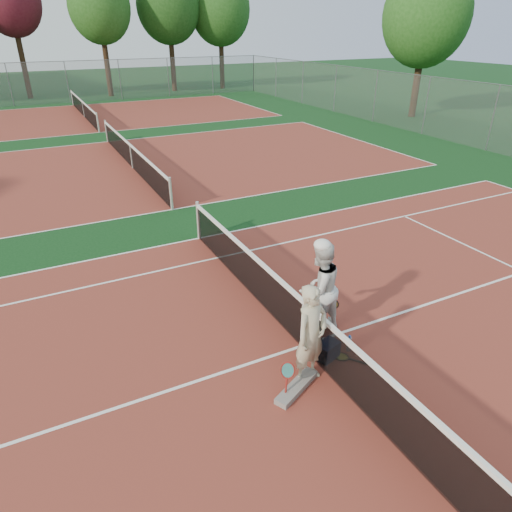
% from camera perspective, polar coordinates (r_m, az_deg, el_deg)
% --- Properties ---
extents(ground, '(130.00, 130.00, 0.00)m').
position_cam_1_polar(ground, '(8.83, 5.73, -11.16)').
color(ground, black).
rests_on(ground, ground).
extents(court_main, '(23.77, 10.97, 0.01)m').
position_cam_1_polar(court_main, '(8.82, 5.73, -11.15)').
color(court_main, maroon).
rests_on(court_main, ground).
extents(court_far_a, '(23.77, 10.97, 0.01)m').
position_cam_1_polar(court_far_a, '(20.39, -15.14, 10.58)').
color(court_far_a, maroon).
rests_on(court_far_a, ground).
extents(court_far_b, '(23.77, 10.97, 0.01)m').
position_cam_1_polar(court_far_b, '(33.44, -20.64, 15.96)').
color(court_far_b, maroon).
rests_on(court_far_b, ground).
extents(net_main, '(0.10, 10.98, 1.02)m').
position_cam_1_polar(net_main, '(8.52, 5.89, -8.46)').
color(net_main, black).
rests_on(net_main, ground).
extents(net_far_a, '(0.10, 10.98, 1.02)m').
position_cam_1_polar(net_far_a, '(20.27, -15.31, 11.95)').
color(net_far_a, black).
rests_on(net_far_a, ground).
extents(net_far_b, '(0.10, 10.98, 1.02)m').
position_cam_1_polar(net_far_b, '(33.37, -20.79, 16.81)').
color(net_far_b, black).
rests_on(net_far_b, ground).
extents(fence_back, '(32.00, 0.06, 3.00)m').
position_cam_1_polar(fence_back, '(40.15, -22.51, 19.43)').
color(fence_back, slate).
rests_on(fence_back, ground).
extents(player_a, '(0.76, 0.61, 1.81)m').
position_cam_1_polar(player_a, '(7.61, 6.92, -9.74)').
color(player_a, '#BEB494').
rests_on(player_a, ground).
extents(player_b, '(1.04, 0.87, 1.91)m').
position_cam_1_polar(player_b, '(8.76, 7.91, -4.03)').
color(player_b, silver).
rests_on(player_b, ground).
extents(racket_red, '(0.37, 0.37, 0.56)m').
position_cam_1_polar(racket_red, '(7.71, 3.95, -14.96)').
color(racket_red, maroon).
rests_on(racket_red, ground).
extents(racket_black_held, '(0.34, 0.35, 0.58)m').
position_cam_1_polar(racket_black_held, '(9.37, 9.54, -6.74)').
color(racket_black_held, black).
rests_on(racket_black_held, ground).
extents(racket_spare, '(0.58, 0.64, 0.03)m').
position_cam_1_polar(racket_spare, '(8.67, 10.61, -12.26)').
color(racket_spare, black).
rests_on(racket_spare, ground).
extents(sports_bag_navy, '(0.48, 0.40, 0.33)m').
position_cam_1_polar(sports_bag_navy, '(8.52, 8.93, -11.58)').
color(sports_bag_navy, black).
rests_on(sports_bag_navy, ground).
extents(sports_bag_purple, '(0.39, 0.37, 0.26)m').
position_cam_1_polar(sports_bag_purple, '(8.78, 6.94, -10.40)').
color(sports_bag_purple, black).
rests_on(sports_bag_purple, ground).
extents(net_cover_canvas, '(0.99, 0.65, 0.10)m').
position_cam_1_polar(net_cover_canvas, '(7.91, 5.10, -16.00)').
color(net_cover_canvas, slate).
rests_on(net_cover_canvas, ground).
extents(water_bottle, '(0.09, 0.09, 0.30)m').
position_cam_1_polar(water_bottle, '(8.77, 11.53, -10.71)').
color(water_bottle, silver).
rests_on(water_bottle, ground).
extents(tree_back_maroon, '(4.48, 4.48, 9.63)m').
position_cam_1_polar(tree_back_maroon, '(43.94, -28.38, 26.19)').
color(tree_back_maroon, '#382314').
rests_on(tree_back_maroon, ground).
extents(tree_back_3, '(4.83, 4.83, 9.50)m').
position_cam_1_polar(tree_back_3, '(42.85, -19.01, 27.34)').
color(tree_back_3, '#382314').
rests_on(tree_back_3, ground).
extents(tree_back_4, '(5.41, 5.41, 10.03)m').
position_cam_1_polar(tree_back_4, '(45.13, -10.91, 28.36)').
color(tree_back_4, '#382314').
rests_on(tree_back_4, ground).
extents(tree_back_5, '(5.35, 5.35, 9.76)m').
position_cam_1_polar(tree_back_5, '(46.49, -4.51, 28.36)').
color(tree_back_5, '#382314').
rests_on(tree_back_5, ground).
extents(tree_right_1, '(5.25, 5.25, 8.98)m').
position_cam_1_polar(tree_right_1, '(32.90, 20.54, 26.33)').
color(tree_right_1, '#382314').
rests_on(tree_right_1, ground).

